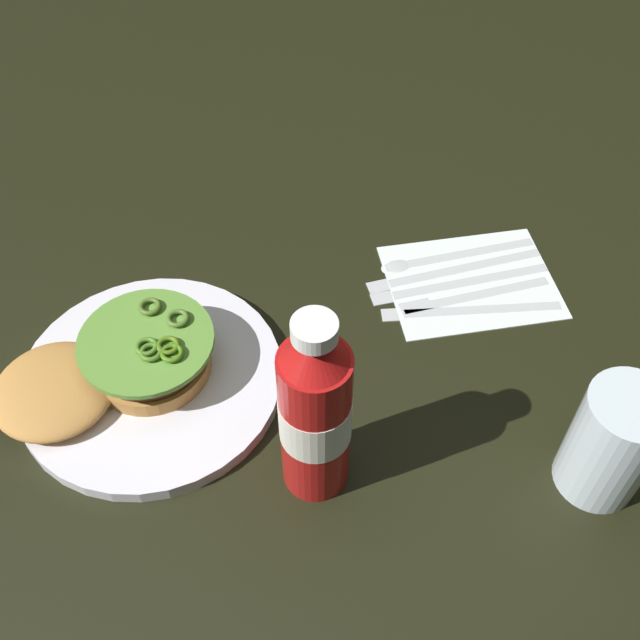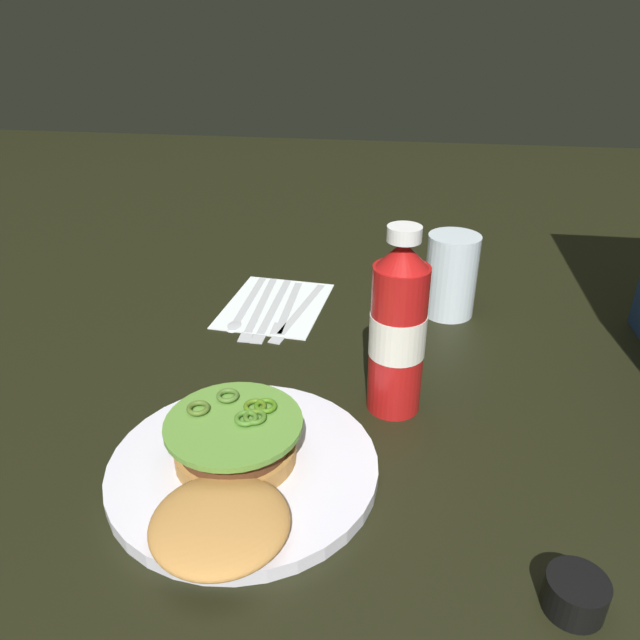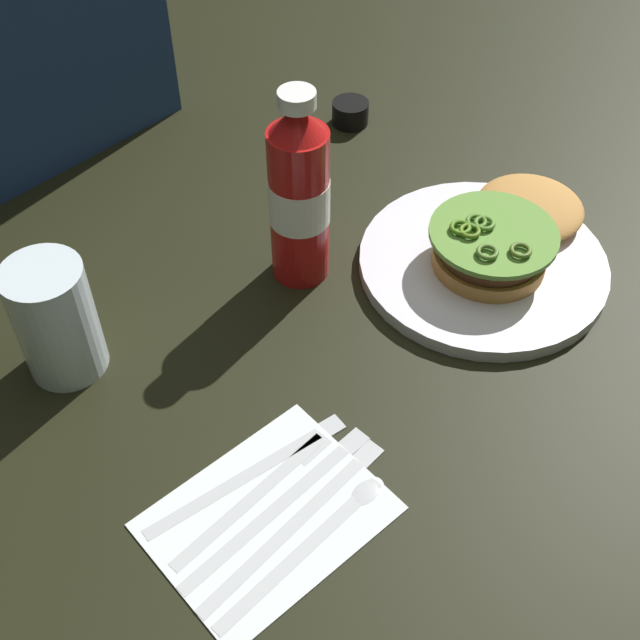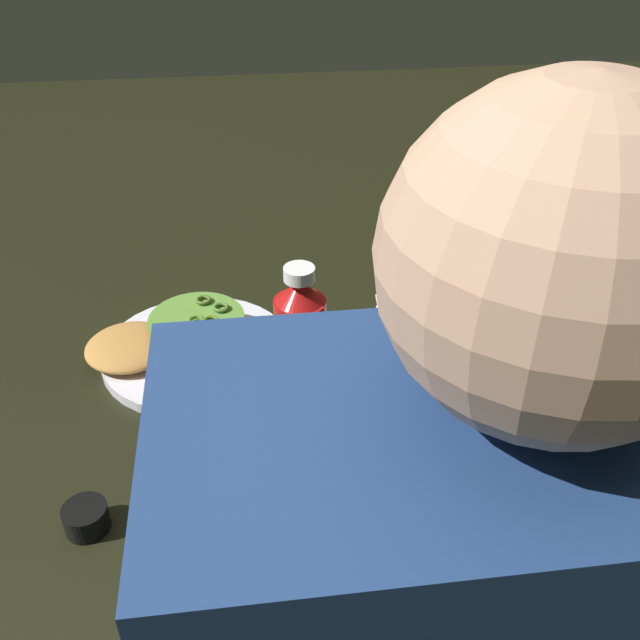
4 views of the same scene
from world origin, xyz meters
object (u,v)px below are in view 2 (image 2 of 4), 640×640
dinner_plate (244,467)px  spoon_utensil (243,308)px  napkin (275,305)px  table_knife (296,313)px  condiment_cup (575,594)px  burger_sandwich (230,467)px  fork_utensil (287,310)px  ketchup_bottle (398,330)px  steak_knife (258,309)px  water_glass (451,275)px  butter_knife (271,311)px

dinner_plate → spoon_utensil: size_ratio=1.41×
napkin → table_knife: (0.03, 0.04, 0.00)m
condiment_cup → table_knife: bearing=-146.5°
dinner_plate → burger_sandwich: burger_sandwich is taller
spoon_utensil → fork_utensil: (-0.00, 0.07, 0.00)m
ketchup_bottle → steak_knife: ketchup_bottle is taller
dinner_plate → spoon_utensil: 0.36m
ketchup_bottle → spoon_utensil: 0.33m
ketchup_bottle → water_glass: (-0.25, 0.07, -0.04)m
water_glass → condiment_cup: (0.50, 0.08, -0.05)m
table_knife → steak_knife: bearing=-94.3°
condiment_cup → fork_utensil: (-0.46, -0.32, -0.01)m
ketchup_bottle → fork_utensil: size_ratio=1.24×
condiment_cup → spoon_utensil: size_ratio=0.25×
spoon_utensil → fork_utensil: 0.07m
condiment_cup → steak_knife: 0.58m
burger_sandwich → ketchup_bottle: bearing=138.6°
water_glass → fork_utensil: bearing=-81.8°
condiment_cup → butter_knife: size_ratio=0.23×
burger_sandwich → spoon_utensil: (-0.38, -0.09, -0.03)m
burger_sandwich → napkin: 0.41m
condiment_cup → napkin: bearing=-145.0°
ketchup_bottle → dinner_plate: bearing=-46.7°
ketchup_bottle → water_glass: bearing=163.8°
ketchup_bottle → table_knife: (-0.21, -0.15, -0.10)m
condiment_cup → steak_knife: (-0.46, -0.36, -0.01)m
condiment_cup → spoon_utensil: bearing=-140.1°
table_knife → ketchup_bottle: bearing=36.1°
spoon_utensil → ketchup_bottle: bearing=47.9°
water_glass → dinner_plate: bearing=-29.2°
fork_utensil → ketchup_bottle: bearing=37.8°
water_glass → napkin: 0.27m
spoon_utensil → butter_knife: bearing=88.2°
ketchup_bottle → condiment_cup: 0.30m
water_glass → steak_knife: bearing=-82.2°
napkin → butter_knife: size_ratio=0.89×
butter_knife → fork_utensil: size_ratio=1.20×
butter_knife → table_knife: (0.00, 0.04, -0.00)m
burger_sandwich → fork_utensil: 0.39m
dinner_plate → water_glass: (-0.39, 0.22, 0.05)m
fork_utensil → table_knife: 0.02m
ketchup_bottle → burger_sandwich: bearing=-41.4°
napkin → butter_knife: (0.03, -0.00, 0.00)m
ketchup_bottle → butter_knife: size_ratio=1.03×
dinner_plate → spoon_utensil: (-0.35, -0.09, -0.00)m
napkin → fork_utensil: fork_utensil is taller
burger_sandwich → butter_knife: burger_sandwich is taller
dinner_plate → table_knife: dinner_plate is taller
burger_sandwich → ketchup_bottle: 0.23m
table_knife → napkin: bearing=-127.1°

